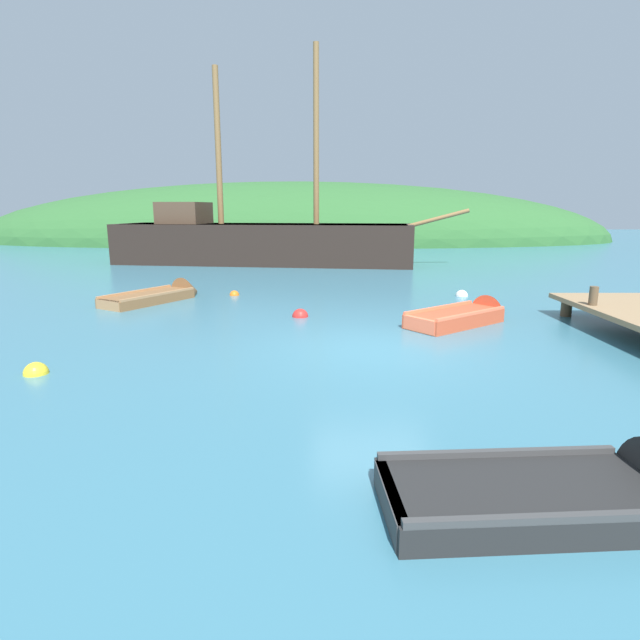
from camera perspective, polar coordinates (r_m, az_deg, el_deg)
The scene contains 10 objects.
ground_plane at distance 10.63m, azimuth 5.99°, elevation -3.20°, with size 120.00×120.00×0.00m, color teal.
shore_hill at distance 45.91m, azimuth -2.89°, elevation 8.80°, with size 55.55×19.22×10.14m, color #2D602D.
sailing_ship at distance 27.07m, azimuth -6.46°, elevation 7.91°, with size 17.95×5.78×11.31m.
rowboat_portside at distance 16.94m, azimuth -16.94°, elevation 2.47°, with size 2.76×3.58×1.06m.
rowboat_outer_left at distance 13.50m, azimuth 16.15°, elevation 0.24°, with size 3.23×2.81×1.01m.
rowboat_outer_right at distance 5.81m, azimuth 27.36°, elevation -17.45°, with size 3.33×1.42×1.19m.
buoy_yellow at distance 10.29m, azimuth -28.99°, elevation -5.25°, with size 0.42×0.42×0.42m, color yellow.
buoy_white at distance 17.53m, azimuth 15.54°, elevation 2.59°, with size 0.40×0.40×0.40m, color white.
buoy_orange at distance 17.27m, azimuth -9.45°, elevation 2.74°, with size 0.32×0.32×0.32m, color orange.
buoy_red at distance 13.67m, azimuth -2.16°, elevation 0.37°, with size 0.43×0.43×0.43m, color red.
Camera 1 is at (-1.10, -10.18, 2.84)m, focal length 28.75 mm.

